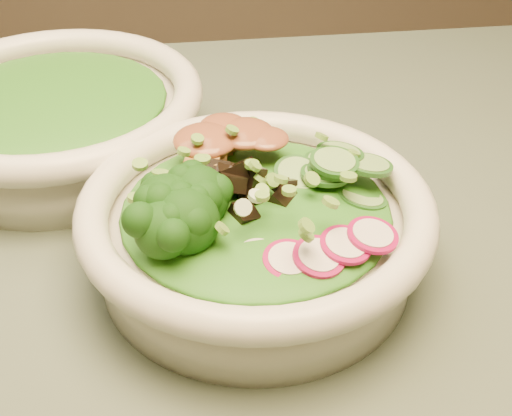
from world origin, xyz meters
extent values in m
cube|color=#434F42|center=(0.00, 0.00, 0.73)|extent=(1.20, 0.80, 0.03)
cylinder|color=silver|center=(-0.19, 0.00, 0.77)|extent=(0.22, 0.22, 0.05)
torus|color=silver|center=(-0.19, 0.00, 0.80)|extent=(0.24, 0.24, 0.02)
cylinder|color=silver|center=(-0.34, 0.17, 0.77)|extent=(0.22, 0.22, 0.05)
torus|color=silver|center=(-0.34, 0.17, 0.81)|extent=(0.25, 0.25, 0.02)
ellipsoid|color=#216214|center=(-0.19, 0.00, 0.80)|extent=(0.18, 0.18, 0.02)
ellipsoid|color=#216214|center=(-0.34, 0.17, 0.81)|extent=(0.17, 0.17, 0.02)
ellipsoid|color=brown|center=(-0.21, 0.05, 0.83)|extent=(0.06, 0.05, 0.01)
camera|label=1|loc=(-0.24, -0.38, 1.09)|focal=50.00mm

